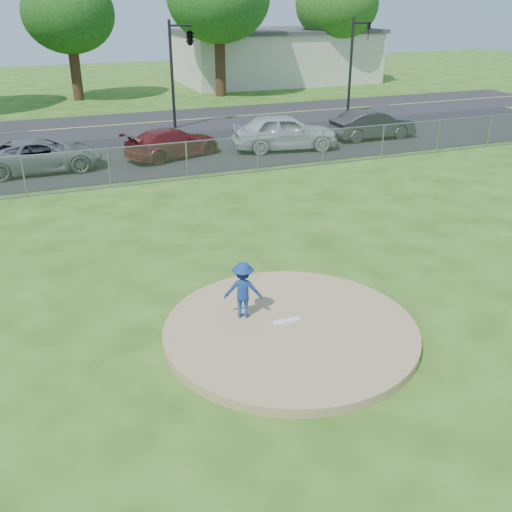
{
  "coord_description": "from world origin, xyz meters",
  "views": [
    {
      "loc": [
        -4.49,
        -9.42,
        6.52
      ],
      "look_at": [
        0.0,
        2.0,
        1.0
      ],
      "focal_mm": 40.0,
      "sensor_mm": 36.0,
      "label": 1
    }
  ],
  "objects_px": {
    "commercial_building": "(276,56)",
    "parked_car_pearl": "(285,132)",
    "traffic_signal_center": "(188,39)",
    "traffic_signal_right": "(355,58)",
    "parked_car_gray": "(42,155)",
    "pitcher": "(243,290)",
    "parked_car_darkred": "(173,143)",
    "parked_car_charcoal": "(373,124)",
    "tree_center": "(67,1)"
  },
  "relations": [
    {
      "from": "commercial_building",
      "to": "parked_car_pearl",
      "type": "xyz_separation_m",
      "value": [
        -9.39,
        -22.88,
        -1.31
      ]
    },
    {
      "from": "traffic_signal_center",
      "to": "traffic_signal_right",
      "type": "relative_size",
      "value": 1.0
    },
    {
      "from": "traffic_signal_center",
      "to": "parked_car_gray",
      "type": "xyz_separation_m",
      "value": [
        -8.22,
        -6.65,
        -3.94
      ]
    },
    {
      "from": "commercial_building",
      "to": "pitcher",
      "type": "xyz_separation_m",
      "value": [
        -16.78,
        -37.21,
        -1.32
      ]
    },
    {
      "from": "parked_car_gray",
      "to": "parked_car_pearl",
      "type": "relative_size",
      "value": 0.97
    },
    {
      "from": "traffic_signal_right",
      "to": "traffic_signal_center",
      "type": "bearing_deg",
      "value": -180.0
    },
    {
      "from": "commercial_building",
      "to": "traffic_signal_center",
      "type": "relative_size",
      "value": 2.93
    },
    {
      "from": "parked_car_darkred",
      "to": "parked_car_charcoal",
      "type": "height_order",
      "value": "parked_car_charcoal"
    },
    {
      "from": "traffic_signal_right",
      "to": "pitcher",
      "type": "bearing_deg",
      "value": -125.29
    },
    {
      "from": "parked_car_darkred",
      "to": "commercial_building",
      "type": "bearing_deg",
      "value": -53.27
    },
    {
      "from": "traffic_signal_right",
      "to": "parked_car_charcoal",
      "type": "xyz_separation_m",
      "value": [
        -2.47,
        -6.38,
        -2.63
      ]
    },
    {
      "from": "commercial_building",
      "to": "traffic_signal_right",
      "type": "relative_size",
      "value": 2.93
    },
    {
      "from": "parked_car_charcoal",
      "to": "parked_car_gray",
      "type": "bearing_deg",
      "value": 90.81
    },
    {
      "from": "parked_car_gray",
      "to": "pitcher",
      "type": "bearing_deg",
      "value": -168.36
    },
    {
      "from": "pitcher",
      "to": "parked_car_darkred",
      "type": "relative_size",
      "value": 0.28
    },
    {
      "from": "parked_car_gray",
      "to": "parked_car_charcoal",
      "type": "xyz_separation_m",
      "value": [
        16.01,
        0.28,
        0.05
      ]
    },
    {
      "from": "tree_center",
      "to": "parked_car_charcoal",
      "type": "distance_m",
      "value": 23.1
    },
    {
      "from": "parked_car_gray",
      "to": "parked_car_charcoal",
      "type": "distance_m",
      "value": 16.01
    },
    {
      "from": "parked_car_charcoal",
      "to": "traffic_signal_right",
      "type": "bearing_deg",
      "value": -21.37
    },
    {
      "from": "commercial_building",
      "to": "traffic_signal_right",
      "type": "height_order",
      "value": "traffic_signal_right"
    },
    {
      "from": "pitcher",
      "to": "parked_car_darkred",
      "type": "height_order",
      "value": "pitcher"
    },
    {
      "from": "commercial_building",
      "to": "parked_car_gray",
      "type": "xyz_separation_m",
      "value": [
        -20.25,
        -22.65,
        -1.48
      ]
    },
    {
      "from": "pitcher",
      "to": "parked_car_darkred",
      "type": "bearing_deg",
      "value": -75.69
    },
    {
      "from": "pitcher",
      "to": "parked_car_charcoal",
      "type": "xyz_separation_m",
      "value": [
        12.54,
        14.84,
        -0.11
      ]
    },
    {
      "from": "parked_car_darkred",
      "to": "parked_car_pearl",
      "type": "bearing_deg",
      "value": -115.74
    },
    {
      "from": "traffic_signal_center",
      "to": "parked_car_gray",
      "type": "bearing_deg",
      "value": -141.01
    },
    {
      "from": "traffic_signal_right",
      "to": "parked_car_charcoal",
      "type": "height_order",
      "value": "traffic_signal_right"
    },
    {
      "from": "commercial_building",
      "to": "parked_car_pearl",
      "type": "relative_size",
      "value": 3.31
    },
    {
      "from": "parked_car_pearl",
      "to": "traffic_signal_center",
      "type": "bearing_deg",
      "value": 30.95
    },
    {
      "from": "traffic_signal_center",
      "to": "parked_car_pearl",
      "type": "xyz_separation_m",
      "value": [
        2.64,
        -6.88,
        -3.76
      ]
    },
    {
      "from": "commercial_building",
      "to": "parked_car_gray",
      "type": "height_order",
      "value": "commercial_building"
    },
    {
      "from": "tree_center",
      "to": "parked_car_charcoal",
      "type": "bearing_deg",
      "value": -55.22
    },
    {
      "from": "tree_center",
      "to": "traffic_signal_center",
      "type": "height_order",
      "value": "tree_center"
    },
    {
      "from": "tree_center",
      "to": "traffic_signal_center",
      "type": "xyz_separation_m",
      "value": [
        4.97,
        -12.0,
        -1.86
      ]
    },
    {
      "from": "parked_car_gray",
      "to": "tree_center",
      "type": "bearing_deg",
      "value": -11.64
    },
    {
      "from": "parked_car_gray",
      "to": "parked_car_darkred",
      "type": "distance_m",
      "value": 5.59
    },
    {
      "from": "pitcher",
      "to": "parked_car_gray",
      "type": "bearing_deg",
      "value": -54.19
    },
    {
      "from": "tree_center",
      "to": "parked_car_darkred",
      "type": "height_order",
      "value": "tree_center"
    },
    {
      "from": "tree_center",
      "to": "parked_car_pearl",
      "type": "relative_size",
      "value": 1.99
    },
    {
      "from": "tree_center",
      "to": "traffic_signal_right",
      "type": "xyz_separation_m",
      "value": [
        15.24,
        -12.0,
        -3.11
      ]
    },
    {
      "from": "parked_car_gray",
      "to": "parked_car_pearl",
      "type": "bearing_deg",
      "value": -92.99
    },
    {
      "from": "tree_center",
      "to": "parked_car_darkred",
      "type": "bearing_deg",
      "value": -82.75
    },
    {
      "from": "traffic_signal_center",
      "to": "parked_car_gray",
      "type": "relative_size",
      "value": 1.17
    },
    {
      "from": "tree_center",
      "to": "parked_car_pearl",
      "type": "xyz_separation_m",
      "value": [
        7.61,
        -18.88,
        -5.62
      ]
    },
    {
      "from": "parked_car_gray",
      "to": "parked_car_charcoal",
      "type": "bearing_deg",
      "value": -90.78
    },
    {
      "from": "traffic_signal_center",
      "to": "pitcher",
      "type": "height_order",
      "value": "traffic_signal_center"
    },
    {
      "from": "tree_center",
      "to": "traffic_signal_right",
      "type": "height_order",
      "value": "tree_center"
    },
    {
      "from": "parked_car_gray",
      "to": "parked_car_darkred",
      "type": "relative_size",
      "value": 1.07
    },
    {
      "from": "traffic_signal_center",
      "to": "parked_car_gray",
      "type": "height_order",
      "value": "traffic_signal_center"
    },
    {
      "from": "pitcher",
      "to": "parked_car_charcoal",
      "type": "height_order",
      "value": "pitcher"
    }
  ]
}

